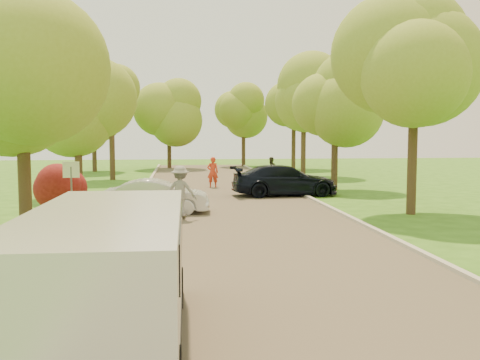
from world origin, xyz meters
name	(u,v)px	position (x,y,z in m)	size (l,w,h in m)	color
ground	(256,245)	(0.00, 0.00, 0.00)	(100.00, 100.00, 0.00)	#336618
road	(229,206)	(0.00, 8.00, 0.01)	(8.00, 60.00, 0.01)	#4C4438
curb_left	(134,206)	(-4.05, 8.00, 0.06)	(0.18, 60.00, 0.12)	#B2AD9E
curb_right	(321,204)	(4.05, 8.00, 0.06)	(0.18, 60.00, 0.12)	#B2AD9E
street_sign	(71,179)	(-5.80, 4.00, 1.56)	(0.55, 0.06, 2.17)	#59595E
red_shrub	(66,189)	(-6.30, 5.50, 1.10)	(1.70, 1.70, 1.95)	#382619
tree_l_mida	(28,60)	(-6.30, 1.00, 5.17)	(4.71, 4.60, 7.39)	#382619
tree_l_midb	(81,103)	(-6.81, 12.00, 4.59)	(4.30, 4.20, 6.62)	#382619
tree_l_far	(114,98)	(-6.39, 22.00, 5.47)	(4.92, 4.80, 7.79)	#382619
tree_r_mida	(420,70)	(7.02, 5.00, 5.54)	(5.13, 5.00, 7.95)	#382619
tree_r_midb	(339,101)	(6.60, 14.00, 4.88)	(4.51, 4.40, 7.01)	#382619
tree_r_far	(307,96)	(7.23, 24.00, 5.83)	(5.33, 5.20, 8.34)	#382619
tree_bg_a	(96,106)	(-8.78, 30.00, 5.31)	(5.12, 5.00, 7.72)	#382619
tree_bg_b	(296,106)	(8.22, 32.00, 5.54)	(5.12, 5.00, 7.95)	#382619
tree_bg_c	(171,112)	(-2.79, 34.00, 5.02)	(4.92, 4.80, 7.33)	#382619
tree_bg_d	(246,110)	(4.22, 36.00, 5.31)	(5.12, 5.00, 7.72)	#382619
minivan	(106,277)	(-3.20, -6.97, 1.08)	(2.23, 5.51, 2.04)	silver
silver_sedan	(158,196)	(-2.99, 6.31, 0.67)	(1.41, 4.05, 1.34)	silver
dark_sedan	(285,180)	(3.12, 11.59, 0.77)	(2.16, 5.32, 1.54)	black
longboard	(181,216)	(-2.10, 4.78, 0.10)	(0.45, 0.98, 0.11)	black
skateboarder	(180,191)	(-2.10, 4.78, 1.04)	(1.19, 0.68, 1.84)	gray
person_striped	(213,172)	(-0.21, 16.11, 0.89)	(0.65, 0.42, 1.77)	red
person_olive	(271,169)	(3.80, 19.56, 0.80)	(0.77, 0.60, 1.59)	#2D301C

